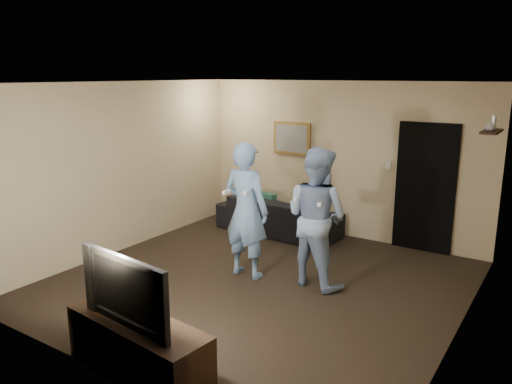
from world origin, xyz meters
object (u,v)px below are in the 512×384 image
Objects in this scene: tv_console at (138,348)px; television at (135,287)px; sofa at (278,215)px; wii_player_left at (246,210)px; wii_player_right at (316,217)px.

television is (0.00, 0.00, 0.60)m from tv_console.
wii_player_left is at bearing 110.82° from sofa.
wii_player_right is at bearing 86.82° from television.
wii_player_left reaches higher than sofa.
wii_player_left reaches higher than tv_console.
tv_console is at bearing -79.14° from wii_player_left.
wii_player_right is at bearing 16.47° from wii_player_left.
wii_player_left is at bearing 106.89° from television.
wii_player_right reaches higher than sofa.
wii_player_left is (-0.47, 2.45, 0.68)m from tv_console.
television reaches higher than sofa.
wii_player_left is (0.59, -1.85, 0.61)m from sofa.
tv_console is 1.35× the size of television.
wii_player_right is (0.91, 0.27, -0.01)m from wii_player_left.
tv_console is 0.84× the size of wii_player_right.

